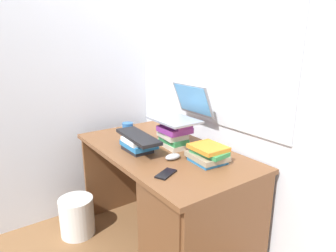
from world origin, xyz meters
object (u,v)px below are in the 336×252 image
object	(u,v)px
book_stack_tall	(174,134)
cell_phone	(166,174)
computer_mouse	(173,157)
wastebasket	(77,216)
keyboard	(138,137)
mug	(128,129)
book_stack_keyboard_riser	(138,144)
laptop	(182,111)
book_stack_side	(208,154)
desk	(189,217)

from	to	relation	value
book_stack_tall	cell_phone	world-z (taller)	book_stack_tall
computer_mouse	wastebasket	world-z (taller)	computer_mouse
keyboard	computer_mouse	world-z (taller)	keyboard
mug	book_stack_tall	bearing A→B (deg)	17.34
book_stack_keyboard_riser	laptop	bearing A→B (deg)	75.57
computer_mouse	book_stack_side	bearing A→B (deg)	45.72
keyboard	wastebasket	distance (m)	0.87
book_stack_side	keyboard	world-z (taller)	keyboard
laptop	mug	size ratio (longest dim) A/B	2.86
mug	wastebasket	world-z (taller)	mug
book_stack_side	mug	size ratio (longest dim) A/B	2.00
laptop	wastebasket	distance (m)	1.16
book_stack_side	book_stack_tall	bearing A→B (deg)	-178.92
mug	cell_phone	xyz separation A→B (m)	(0.76, -0.17, -0.04)
keyboard	laptop	bearing A→B (deg)	81.15
book_stack_tall	book_stack_keyboard_riser	distance (m)	0.26
book_stack_side	mug	distance (m)	0.77
desk	book_stack_side	distance (m)	0.41
wastebasket	mug	bearing A→B (deg)	82.11
book_stack_keyboard_riser	laptop	size ratio (longest dim) A/B	0.67
desk	laptop	size ratio (longest dim) A/B	3.75
book_stack_tall	book_stack_keyboard_riser	size ratio (longest dim) A/B	1.03
computer_mouse	cell_phone	distance (m)	0.22
mug	computer_mouse	bearing A→B (deg)	-1.33
book_stack_tall	computer_mouse	xyz separation A→B (m)	(0.18, -0.15, -0.07)
laptop	computer_mouse	xyz separation A→B (m)	(0.19, -0.22, -0.22)
keyboard	mug	bearing A→B (deg)	166.65
book_stack_tall	wastebasket	world-z (taller)	book_stack_tall
keyboard	cell_phone	bearing A→B (deg)	-4.47
cell_phone	desk	bearing A→B (deg)	68.96
desk	wastebasket	world-z (taller)	desk
book_stack_side	laptop	xyz separation A→B (m)	(-0.34, 0.06, 0.19)
computer_mouse	cell_phone	size ratio (longest dim) A/B	0.76
desk	computer_mouse	xyz separation A→B (m)	(-0.14, -0.02, 0.36)
book_stack_tall	laptop	bearing A→B (deg)	93.81
book_stack_tall	book_stack_keyboard_riser	bearing A→B (deg)	-109.19
keyboard	mug	world-z (taller)	keyboard
computer_mouse	keyboard	bearing A→B (deg)	-159.46
cell_phone	wastebasket	bearing A→B (deg)	173.23
book_stack_keyboard_riser	book_stack_tall	bearing A→B (deg)	70.81
book_stack_keyboard_riser	keyboard	bearing A→B (deg)	-2.91
book_stack_tall	cell_phone	xyz separation A→B (m)	(0.33, -0.31, -0.08)
laptop	computer_mouse	world-z (taller)	laptop
desk	computer_mouse	world-z (taller)	computer_mouse
laptop	desk	bearing A→B (deg)	-30.39
computer_mouse	wastebasket	distance (m)	1.00
book_stack_tall	book_stack_keyboard_riser	xyz separation A→B (m)	(-0.08, -0.24, -0.05)
keyboard	cell_phone	distance (m)	0.43
laptop	book_stack_tall	bearing A→B (deg)	-86.19
book_stack_tall	wastebasket	distance (m)	1.02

